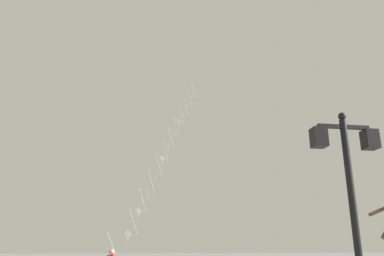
{
  "coord_description": "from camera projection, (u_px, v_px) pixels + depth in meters",
  "views": [
    {
      "loc": [
        -1.19,
        -0.65,
        1.83
      ],
      "look_at": [
        1.36,
        16.98,
        7.29
      ],
      "focal_mm": 36.03,
      "sensor_mm": 36.0,
      "label": 1
    }
  ],
  "objects": [
    {
      "name": "twin_lantern_lamp_post",
      "position": [
        349.0,
        178.0,
        7.59
      ],
      "size": [
        1.39,
        0.28,
        4.48
      ],
      "color": "black",
      "rests_on": "ground_plane"
    },
    {
      "name": "kite_train",
      "position": [
        168.0,
        147.0,
        25.55
      ],
      "size": [
        6.15,
        13.79,
        15.61
      ],
      "color": "brown",
      "rests_on": "ground_plane"
    }
  ]
}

